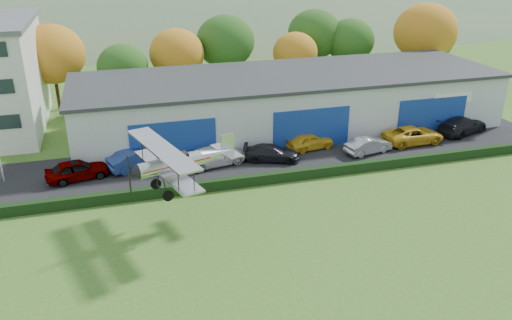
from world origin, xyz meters
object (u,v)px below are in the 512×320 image
object	(u,v)px
car_0	(77,170)
car_2	(215,156)
car_1	(139,159)
car_4	(310,141)
car_3	(272,153)
car_5	(368,145)
car_7	(462,125)
hangar	(289,100)
car_6	(413,135)
biplane	(179,161)

from	to	relation	value
car_0	car_2	bearing A→B (deg)	-102.65
car_1	car_4	size ratio (longest dim) A/B	1.17
car_3	car_4	world-z (taller)	car_4
car_1	car_2	distance (m)	6.13
car_5	car_7	xyz separation A→B (m)	(10.86, 1.98, 0.11)
car_2	car_7	xyz separation A→B (m)	(23.95, 0.66, 0.09)
hangar	car_3	bearing A→B (deg)	-118.22
car_7	hangar	bearing A→B (deg)	47.78
car_6	car_7	world-z (taller)	car_7
car_0	car_1	size ratio (longest dim) A/B	0.93
car_4	biplane	size ratio (longest dim) A/B	0.51
car_0	car_7	world-z (taller)	car_7
car_2	biplane	distance (m)	10.06
hangar	car_0	distance (m)	20.93
car_3	car_6	bearing A→B (deg)	-69.33
car_6	biplane	world-z (taller)	biplane
car_2	biplane	xyz separation A→B (m)	(-3.99, -8.53, 3.55)
hangar	biplane	bearing A→B (deg)	-129.16
car_2	car_4	world-z (taller)	car_4
car_7	biplane	size ratio (longest dim) A/B	0.67
car_1	car_4	distance (m)	14.70
hangar	car_7	xyz separation A→B (m)	(15.12, -6.54, -1.80)
car_4	car_7	world-z (taller)	car_7
car_2	hangar	bearing A→B (deg)	-62.39
biplane	car_3	bearing A→B (deg)	26.10
hangar	car_3	world-z (taller)	hangar
car_7	car_1	bearing A→B (deg)	70.77
car_2	car_6	xyz separation A→B (m)	(18.10, -0.32, 0.04)
car_0	car_6	bearing A→B (deg)	-103.25
car_4	car_6	size ratio (longest dim) A/B	0.77
hangar	car_7	distance (m)	16.57
car_3	car_5	distance (m)	8.49
car_0	car_6	world-z (taller)	car_0
car_2	car_7	bearing A→B (deg)	-100.03
car_1	car_4	bearing A→B (deg)	-109.31
car_5	car_7	size ratio (longest dim) A/B	0.76
hangar	car_6	distance (m)	12.08
hangar	car_1	xyz separation A→B (m)	(-14.89, -6.33, -1.79)
car_0	car_3	world-z (taller)	car_0
hangar	car_0	size ratio (longest dim) A/B	8.75
car_0	car_4	size ratio (longest dim) A/B	1.09
car_3	car_6	size ratio (longest dim) A/B	0.84
car_3	car_6	world-z (taller)	car_6
biplane	car_5	bearing A→B (deg)	6.40
car_7	biplane	bearing A→B (deg)	89.38
car_3	car_2	bearing A→B (deg)	101.95
car_2	car_7	world-z (taller)	car_7
car_7	biplane	world-z (taller)	biplane
car_5	car_1	bearing A→B (deg)	71.08
car_4	car_0	bearing A→B (deg)	84.46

